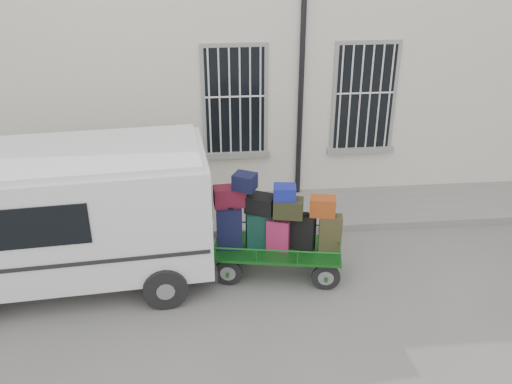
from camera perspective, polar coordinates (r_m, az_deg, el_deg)
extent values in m
plane|color=slate|center=(10.14, 1.38, -8.32)|extent=(80.00, 80.00, 0.00)
cube|color=beige|center=(14.07, -1.13, 15.12)|extent=(24.00, 5.00, 6.00)
cylinder|color=black|center=(11.73, 4.58, 11.70)|extent=(0.11, 0.11, 5.60)
cube|color=black|center=(11.79, -2.13, 9.06)|extent=(1.20, 0.08, 2.20)
cube|color=gray|center=(12.17, -2.03, 3.82)|extent=(1.45, 0.22, 0.12)
cube|color=black|center=(12.23, 10.77, 9.27)|extent=(1.20, 0.08, 2.20)
cube|color=gray|center=(12.60, 10.35, 4.21)|extent=(1.45, 0.22, 0.12)
cube|color=slate|center=(11.96, 0.18, -2.00)|extent=(24.00, 1.70, 0.15)
cylinder|color=black|center=(9.79, -2.81, -8.05)|extent=(0.49, 0.14, 0.49)
cylinder|color=gray|center=(9.79, -2.81, -8.05)|extent=(0.28, 0.13, 0.27)
cylinder|color=black|center=(10.40, -2.30, -5.74)|extent=(0.49, 0.14, 0.49)
cylinder|color=gray|center=(10.40, -2.30, -5.74)|extent=(0.28, 0.13, 0.27)
cylinder|color=black|center=(9.73, 7.00, -8.46)|extent=(0.49, 0.14, 0.49)
cylinder|color=gray|center=(9.73, 7.00, -8.46)|extent=(0.28, 0.13, 0.27)
cylinder|color=black|center=(10.35, 6.88, -6.11)|extent=(0.49, 0.14, 0.49)
cylinder|color=gray|center=(10.35, 6.88, -6.11)|extent=(0.28, 0.13, 0.27)
cube|color=#145A19|center=(9.87, 2.21, -5.67)|extent=(2.28, 1.33, 0.05)
cylinder|color=#145A19|center=(9.92, -5.39, -4.61)|extent=(0.28, 0.09, 0.55)
cube|color=black|center=(9.68, -2.69, -3.56)|extent=(0.43, 0.29, 0.76)
cube|color=black|center=(9.49, -2.74, -1.49)|extent=(0.19, 0.17, 0.03)
cube|color=#0D3028|center=(9.72, 0.29, -3.79)|extent=(0.44, 0.26, 0.65)
cube|color=black|center=(9.55, 0.30, -2.02)|extent=(0.19, 0.15, 0.03)
cube|color=#9F1C5F|center=(9.66, 2.22, -4.27)|extent=(0.42, 0.30, 0.57)
cube|color=black|center=(9.51, 2.25, -2.72)|extent=(0.17, 0.12, 0.03)
cube|color=black|center=(9.70, 4.70, -3.96)|extent=(0.46, 0.37, 0.65)
cube|color=black|center=(9.53, 4.77, -2.20)|extent=(0.18, 0.13, 0.03)
cube|color=#302C18|center=(9.70, 7.43, -4.09)|extent=(0.41, 0.29, 0.65)
cube|color=black|center=(9.53, 7.55, -2.33)|extent=(0.17, 0.14, 0.03)
cube|color=#5A1221|center=(9.48, -2.66, -0.43)|extent=(0.54, 0.31, 0.35)
cube|color=black|center=(9.52, 0.47, -1.18)|extent=(0.57, 0.50, 0.30)
cube|color=#282B15|center=(9.40, 3.26, -1.61)|extent=(0.53, 0.38, 0.32)
cube|color=brown|center=(9.49, 6.69, -1.43)|extent=(0.47, 0.34, 0.32)
cube|color=black|center=(9.27, -1.13, 1.05)|extent=(0.44, 0.42, 0.27)
cube|color=navy|center=(9.30, 2.88, -0.03)|extent=(0.40, 0.33, 0.23)
cube|color=silver|center=(9.79, -18.68, -1.94)|extent=(4.81, 2.41, 1.91)
cube|color=silver|center=(9.38, -19.55, 3.41)|extent=(4.59, 2.23, 0.11)
cube|color=black|center=(8.91, -23.74, -3.50)|extent=(2.32, 0.24, 0.66)
cube|color=black|center=(9.54, -5.01, 0.84)|extent=(0.17, 1.48, 0.58)
cube|color=black|center=(10.13, -4.80, -5.38)|extent=(0.27, 1.96, 0.23)
cube|color=white|center=(10.00, -4.61, -4.17)|extent=(0.07, 0.45, 0.13)
cylinder|color=black|center=(9.35, -9.05, -9.41)|extent=(0.74, 0.29, 0.72)
cylinder|color=black|center=(10.99, -9.43, -3.49)|extent=(0.74, 0.29, 0.72)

